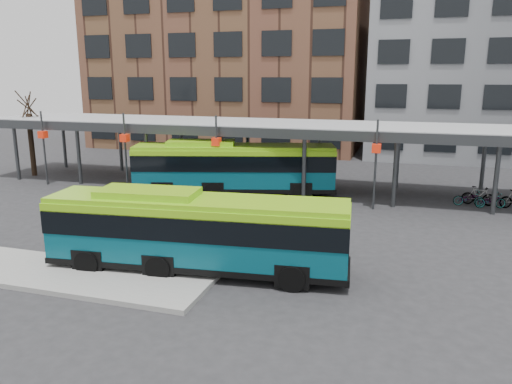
# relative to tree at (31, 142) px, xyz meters

# --- Properties ---
(ground) EXTENTS (120.00, 120.00, 0.00)m
(ground) POSITION_rel_tree_xyz_m (18.00, -12.00, -2.43)
(ground) COLOR #28282B
(ground) RESTS_ON ground
(boarding_island) EXTENTS (14.00, 3.00, 0.18)m
(boarding_island) POSITION_rel_tree_xyz_m (12.50, -15.00, -2.34)
(boarding_island) COLOR gray
(boarding_island) RESTS_ON ground
(canopy) EXTENTS (40.00, 6.53, 4.80)m
(canopy) POSITION_rel_tree_xyz_m (17.94, 0.87, 1.47)
(canopy) COLOR #999B9E
(canopy) RESTS_ON ground
(tree) EXTENTS (1.64, 1.64, 5.60)m
(tree) POSITION_rel_tree_xyz_m (0.00, 0.00, 0.00)
(tree) COLOR black
(tree) RESTS_ON ground
(building_brick) EXTENTS (26.00, 14.00, 22.00)m
(building_brick) POSITION_rel_tree_xyz_m (8.00, 20.00, 8.57)
(building_brick) COLOR brown
(building_brick) RESTS_ON ground
(bus_front) EXTENTS (11.11, 3.44, 3.01)m
(bus_front) POSITION_rel_tree_xyz_m (18.42, -13.10, -0.86)
(bus_front) COLOR #084B5B
(bus_front) RESTS_ON ground
(bus_rear) EXTENTS (12.09, 5.62, 3.27)m
(bus_rear) POSITION_rel_tree_xyz_m (15.67, -1.29, -0.73)
(bus_rear) COLOR #084B5B
(bus_rear) RESTS_ON ground
(bike_rack) EXTENTS (4.83, 1.33, 1.06)m
(bike_rack) POSITION_rel_tree_xyz_m (30.36, 0.01, -1.96)
(bike_rack) COLOR slate
(bike_rack) RESTS_ON ground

